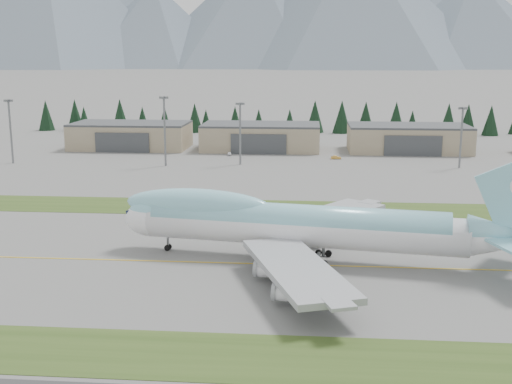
# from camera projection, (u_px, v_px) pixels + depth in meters

# --- Properties ---
(ground) EXTENTS (7000.00, 7000.00, 0.00)m
(ground) POSITION_uv_depth(u_px,v_px,m) (280.00, 264.00, 119.09)
(ground) COLOR #61615F
(ground) RESTS_ON ground
(grass_strip_near) EXTENTS (400.00, 14.00, 0.08)m
(grass_strip_near) POSITION_uv_depth(u_px,v_px,m) (266.00, 358.00, 82.04)
(grass_strip_near) COLOR #324B1A
(grass_strip_near) RESTS_ON ground
(grass_strip_far) EXTENTS (400.00, 18.00, 0.08)m
(grass_strip_far) POSITION_uv_depth(u_px,v_px,m) (289.00, 209.00, 162.96)
(grass_strip_far) COLOR #324B1A
(grass_strip_far) RESTS_ON ground
(taxiway_line_main) EXTENTS (400.00, 0.40, 0.02)m
(taxiway_line_main) POSITION_uv_depth(u_px,v_px,m) (280.00, 264.00, 119.09)
(taxiway_line_main) COLOR yellow
(taxiway_line_main) RESTS_ON ground
(boeing_747_freighter) EXTENTS (80.18, 68.15, 21.03)m
(boeing_747_freighter) POSITION_uv_depth(u_px,v_px,m) (298.00, 224.00, 120.52)
(boeing_747_freighter) COLOR white
(boeing_747_freighter) RESTS_ON ground
(hangar_left) EXTENTS (48.00, 26.60, 10.80)m
(hangar_left) POSITION_uv_depth(u_px,v_px,m) (131.00, 135.00, 269.84)
(hangar_left) COLOR gray
(hangar_left) RESTS_ON ground
(hangar_center) EXTENTS (48.00, 26.60, 10.80)m
(hangar_center) POSITION_uv_depth(u_px,v_px,m) (261.00, 137.00, 265.34)
(hangar_center) COLOR gray
(hangar_center) RESTS_ON ground
(hangar_right) EXTENTS (48.00, 26.60, 10.80)m
(hangar_right) POSITION_uv_depth(u_px,v_px,m) (408.00, 138.00, 260.43)
(hangar_right) COLOR gray
(hangar_right) RESTS_ON ground
(floodlight_masts) EXTENTS (206.43, 8.41, 24.38)m
(floodlight_masts) POSITION_uv_depth(u_px,v_px,m) (327.00, 122.00, 220.75)
(floodlight_masts) COLOR slate
(floodlight_masts) RESTS_ON ground
(service_vehicle_a) EXTENTS (2.11, 4.13, 1.35)m
(service_vehicle_a) POSITION_uv_depth(u_px,v_px,m) (229.00, 155.00, 250.83)
(service_vehicle_a) COLOR silver
(service_vehicle_a) RESTS_ON ground
(service_vehicle_b) EXTENTS (4.02, 1.59, 1.30)m
(service_vehicle_b) POSITION_uv_depth(u_px,v_px,m) (336.00, 159.00, 241.65)
(service_vehicle_b) COLOR gold
(service_vehicle_b) RESTS_ON ground
(service_vehicle_c) EXTENTS (3.05, 4.14, 1.11)m
(service_vehicle_c) POSITION_uv_depth(u_px,v_px,m) (424.00, 156.00, 249.85)
(service_vehicle_c) COLOR silver
(service_vehicle_c) RESTS_ON ground
(conifer_belt) EXTENTS (273.72, 16.02, 16.77)m
(conifer_belt) POSITION_uv_depth(u_px,v_px,m) (300.00, 118.00, 323.87)
(conifer_belt) COLOR black
(conifer_belt) RESTS_ON ground
(mountain_ridge_front) EXTENTS (4358.22, 1189.78, 517.08)m
(mountain_ridge_front) POSITION_uv_depth(u_px,v_px,m) (320.00, 1.00, 2209.47)
(mountain_ridge_front) COLOR #525F6D
(mountain_ridge_front) RESTS_ON ground
(mountain_ridge_rear) EXTENTS (4470.57, 1060.03, 530.02)m
(mountain_ridge_rear) POSITION_uv_depth(u_px,v_px,m) (324.00, 8.00, 2889.02)
(mountain_ridge_rear) COLOR #525F6D
(mountain_ridge_rear) RESTS_ON ground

